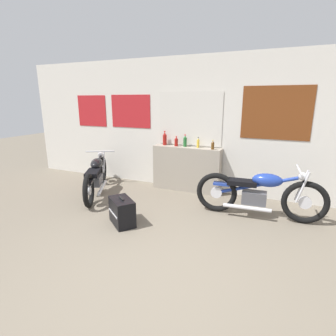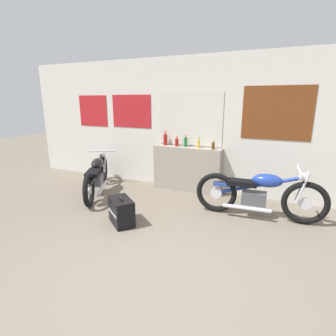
# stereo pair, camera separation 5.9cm
# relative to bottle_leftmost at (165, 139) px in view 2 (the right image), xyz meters

# --- Properties ---
(ground_plane) EXTENTS (24.00, 24.00, 0.00)m
(ground_plane) POSITION_rel_bottle_leftmost_xyz_m (1.24, -3.04, -1.09)
(ground_plane) COLOR #706656
(wall_back) EXTENTS (10.00, 0.07, 2.80)m
(wall_back) POSITION_rel_bottle_leftmost_xyz_m (1.22, 0.13, 0.31)
(wall_back) COLOR silver
(wall_back) RESTS_ON ground_plane
(sill_counter) EXTENTS (1.48, 0.28, 0.96)m
(sill_counter) POSITION_rel_bottle_leftmost_xyz_m (0.54, -0.05, -0.61)
(sill_counter) COLOR gray
(sill_counter) RESTS_ON ground_plane
(bottle_leftmost) EXTENTS (0.08, 0.08, 0.31)m
(bottle_leftmost) POSITION_rel_bottle_leftmost_xyz_m (0.00, 0.00, 0.00)
(bottle_leftmost) COLOR maroon
(bottle_leftmost) RESTS_ON sill_counter
(bottle_left_center) EXTENTS (0.07, 0.07, 0.22)m
(bottle_left_center) POSITION_rel_bottle_leftmost_xyz_m (0.29, -0.04, -0.04)
(bottle_left_center) COLOR maroon
(bottle_left_center) RESTS_ON sill_counter
(bottle_center) EXTENTS (0.07, 0.07, 0.26)m
(bottle_center) POSITION_rel_bottle_leftmost_xyz_m (0.48, -0.01, -0.02)
(bottle_center) COLOR #23662D
(bottle_center) RESTS_ON sill_counter
(bottle_right_center) EXTENTS (0.06, 0.06, 0.22)m
(bottle_right_center) POSITION_rel_bottle_leftmost_xyz_m (0.77, -0.02, -0.04)
(bottle_right_center) COLOR gold
(bottle_right_center) RESTS_ON sill_counter
(bottle_rightmost) EXTENTS (0.06, 0.06, 0.19)m
(bottle_rightmost) POSITION_rel_bottle_leftmost_xyz_m (1.10, -0.09, -0.05)
(bottle_rightmost) COLOR #5B3814
(bottle_rightmost) RESTS_ON sill_counter
(motorcycle_blue) EXTENTS (2.11, 0.64, 0.89)m
(motorcycle_blue) POSITION_rel_bottle_leftmost_xyz_m (2.10, -0.85, -0.67)
(motorcycle_blue) COLOR black
(motorcycle_blue) RESTS_ON ground_plane
(motorcycle_black) EXTENTS (1.12, 1.94, 0.79)m
(motorcycle_black) POSITION_rel_bottle_leftmost_xyz_m (-1.13, -0.98, -0.70)
(motorcycle_black) COLOR black
(motorcycle_black) RESTS_ON ground_plane
(hard_case_black) EXTENTS (0.57, 0.54, 0.44)m
(hard_case_black) POSITION_rel_bottle_leftmost_xyz_m (0.16, -1.99, -0.88)
(hard_case_black) COLOR black
(hard_case_black) RESTS_ON ground_plane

